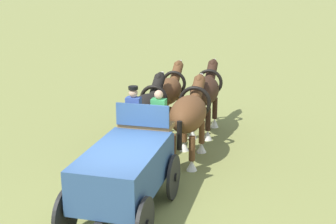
{
  "coord_description": "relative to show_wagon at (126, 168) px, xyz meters",
  "views": [
    {
      "loc": [
        -9.49,
        0.23,
        5.2
      ],
      "look_at": [
        4.15,
        -1.51,
        1.2
      ],
      "focal_mm": 49.72,
      "sensor_mm": 36.0,
      "label": 1
    }
  ],
  "objects": [
    {
      "name": "ground_plane",
      "position": [
        -0.17,
        0.07,
        -1.11
      ],
      "size": [
        220.0,
        220.0,
        0.0
      ],
      "primitive_type": "plane",
      "color": "olive"
    },
    {
      "name": "show_wagon",
      "position": [
        0.0,
        0.0,
        0.0
      ],
      "size": [
        5.68,
        3.02,
        2.61
      ],
      "color": "#2D4C7A",
      "rests_on": "ground"
    },
    {
      "name": "draft_horse_rear_near",
      "position": [
        3.59,
        -0.75,
        0.27
      ],
      "size": [
        2.94,
        1.63,
        2.25
      ],
      "color": "black",
      "rests_on": "ground"
    },
    {
      "name": "draft_horse_rear_off",
      "position": [
        3.09,
        -1.95,
        0.27
      ],
      "size": [
        3.01,
        1.71,
        2.25
      ],
      "color": "brown",
      "rests_on": "ground"
    },
    {
      "name": "draft_horse_lead_near",
      "position": [
        6.01,
        -1.73,
        0.22
      ],
      "size": [
        2.93,
        1.63,
        2.2
      ],
      "color": "brown",
      "rests_on": "ground"
    },
    {
      "name": "draft_horse_lead_off",
      "position": [
        5.51,
        -2.93,
        0.32
      ],
      "size": [
        2.95,
        1.65,
        2.31
      ],
      "color": "#331E14",
      "rests_on": "ground"
    }
  ]
}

